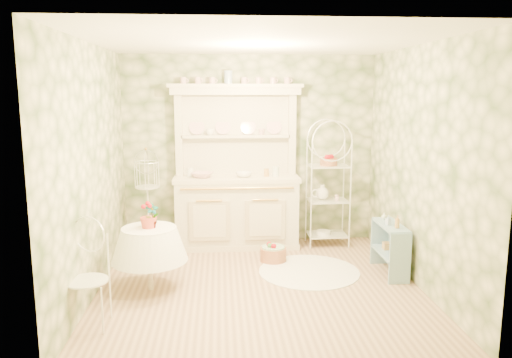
{
  "coord_description": "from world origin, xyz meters",
  "views": [
    {
      "loc": [
        -0.43,
        -5.37,
        2.18
      ],
      "look_at": [
        0.0,
        0.5,
        1.15
      ],
      "focal_mm": 35.0,
      "sensor_mm": 36.0,
      "label": 1
    }
  ],
  "objects": [
    {
      "name": "birdcage_stand",
      "position": [
        -1.42,
        1.35,
        0.71
      ],
      "size": [
        0.36,
        0.36,
        1.42
      ],
      "primitive_type": "cube",
      "rotation": [
        0.0,
        0.0,
        -0.07
      ],
      "color": "white",
      "rests_on": "floor"
    },
    {
      "name": "round_table",
      "position": [
        -1.22,
        -0.02,
        0.3
      ],
      "size": [
        0.66,
        0.66,
        0.61
      ],
      "primitive_type": "cylinder",
      "rotation": [
        0.0,
        0.0,
        0.23
      ],
      "color": "white",
      "rests_on": "floor"
    },
    {
      "name": "bottle_glass",
      "position": [
        1.6,
        0.52,
        0.65
      ],
      "size": [
        0.09,
        0.09,
        0.09
      ],
      "primitive_type": "imported",
      "rotation": [
        0.0,
        0.0,
        0.41
      ],
      "color": "silver",
      "rests_on": "side_shelf"
    },
    {
      "name": "bowl_floral",
      "position": [
        -0.67,
        1.48,
        1.02
      ],
      "size": [
        0.38,
        0.38,
        0.07
      ],
      "primitive_type": "imported",
      "rotation": [
        0.0,
        0.0,
        -0.37
      ],
      "color": "white",
      "rests_on": "kitchen_dresser"
    },
    {
      "name": "cafe_chair",
      "position": [
        -1.68,
        -0.87,
        0.38
      ],
      "size": [
        0.46,
        0.46,
        0.77
      ],
      "primitive_type": "cube",
      "rotation": [
        0.0,
        0.0,
        -0.39
      ],
      "color": "white",
      "rests_on": "floor"
    },
    {
      "name": "kitchen_dresser",
      "position": [
        -0.2,
        1.52,
        1.15
      ],
      "size": [
        1.87,
        0.61,
        2.29
      ],
      "primitive_type": "cube",
      "color": "silver",
      "rests_on": "floor"
    },
    {
      "name": "bowl_white",
      "position": [
        -0.1,
        1.47,
        1.02
      ],
      "size": [
        0.3,
        0.3,
        0.07
      ],
      "primitive_type": "imported",
      "rotation": [
        0.0,
        0.0,
        0.42
      ],
      "color": "white",
      "rests_on": "kitchen_dresser"
    },
    {
      "name": "ceiling",
      "position": [
        0.0,
        0.0,
        2.7
      ],
      "size": [
        3.6,
        3.6,
        0.0
      ],
      "primitive_type": "plane",
      "color": "white",
      "rests_on": "floor"
    },
    {
      "name": "potted_geranium",
      "position": [
        -1.17,
        -0.03,
        0.85
      ],
      "size": [
        0.16,
        0.13,
        0.27
      ],
      "primitive_type": "imported",
      "rotation": [
        0.0,
        0.0,
        0.24
      ],
      "color": "#3F7238",
      "rests_on": "round_table"
    },
    {
      "name": "floor",
      "position": [
        0.0,
        0.0,
        0.0
      ],
      "size": [
        3.6,
        3.6,
        0.0
      ],
      "primitive_type": "plane",
      "color": "tan",
      "rests_on": "ground"
    },
    {
      "name": "bakers_rack",
      "position": [
        1.1,
        1.49,
        0.86
      ],
      "size": [
        0.54,
        0.39,
        1.72
      ],
      "primitive_type": "cube",
      "rotation": [
        0.0,
        0.0,
        0.01
      ],
      "color": "white",
      "rests_on": "floor"
    },
    {
      "name": "wall_back",
      "position": [
        0.0,
        1.8,
        1.35
      ],
      "size": [
        3.6,
        3.6,
        0.0
      ],
      "primitive_type": "plane",
      "color": "beige",
      "rests_on": "floor"
    },
    {
      "name": "lace_rug",
      "position": [
        0.65,
        0.41,
        0.01
      ],
      "size": [
        1.55,
        1.55,
        0.01
      ],
      "primitive_type": "cylinder",
      "rotation": [
        0.0,
        0.0,
        0.3
      ],
      "color": "white",
      "rests_on": "floor"
    },
    {
      "name": "wall_front",
      "position": [
        0.0,
        -1.8,
        1.35
      ],
      "size": [
        3.6,
        3.6,
        0.0
      ],
      "primitive_type": "plane",
      "color": "beige",
      "rests_on": "floor"
    },
    {
      "name": "floor_basket",
      "position": [
        0.25,
        0.82,
        0.11
      ],
      "size": [
        0.38,
        0.38,
        0.22
      ],
      "primitive_type": "cylinder",
      "rotation": [
        0.0,
        0.0,
        0.1
      ],
      "color": "#AE6D49",
      "rests_on": "floor"
    },
    {
      "name": "wall_left",
      "position": [
        -1.8,
        0.0,
        1.35
      ],
      "size": [
        3.6,
        3.6,
        0.0
      ],
      "primitive_type": "plane",
      "color": "beige",
      "rests_on": "floor"
    },
    {
      "name": "cup_right",
      "position": [
        0.17,
        1.68,
        1.61
      ],
      "size": [
        0.11,
        0.11,
        0.09
      ],
      "primitive_type": "imported",
      "rotation": [
        0.0,
        0.0,
        0.16
      ],
      "color": "white",
      "rests_on": "kitchen_dresser"
    },
    {
      "name": "side_shelf",
      "position": [
        1.61,
        0.29,
        0.3
      ],
      "size": [
        0.35,
        0.73,
        0.6
      ],
      "primitive_type": "cube",
      "rotation": [
        0.0,
        0.0,
        -0.13
      ],
      "color": "#80A5BD",
      "rests_on": "floor"
    },
    {
      "name": "bottle_blue",
      "position": [
        1.57,
        0.26,
        0.65
      ],
      "size": [
        0.07,
        0.07,
        0.12
      ],
      "primitive_type": "imported",
      "rotation": [
        0.0,
        0.0,
        0.36
      ],
      "color": "#A1BADB",
      "rests_on": "side_shelf"
    },
    {
      "name": "wall_right",
      "position": [
        1.8,
        0.0,
        1.35
      ],
      "size": [
        3.6,
        3.6,
        0.0
      ],
      "primitive_type": "plane",
      "color": "beige",
      "rests_on": "floor"
    },
    {
      "name": "bottle_amber",
      "position": [
        1.62,
        0.12,
        0.68
      ],
      "size": [
        0.08,
        0.08,
        0.15
      ],
      "primitive_type": "imported",
      "rotation": [
        0.0,
        0.0,
        0.4
      ],
      "color": "#B98B48",
      "rests_on": "side_shelf"
    },
    {
      "name": "cup_left",
      "position": [
        -0.56,
        1.68,
        1.61
      ],
      "size": [
        0.12,
        0.12,
        0.09
      ],
      "primitive_type": "imported",
      "rotation": [
        0.0,
        0.0,
        -0.1
      ],
      "color": "white",
      "rests_on": "kitchen_dresser"
    }
  ]
}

